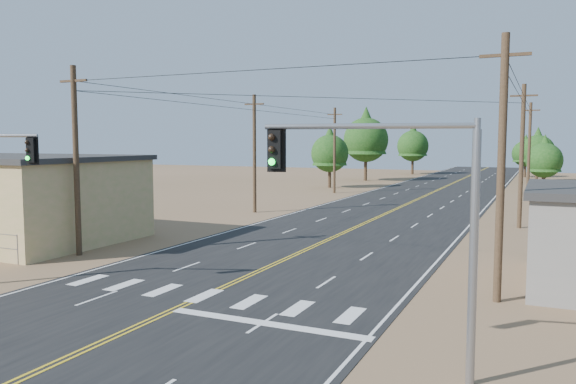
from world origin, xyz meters
The scene contains 15 objects.
ground centered at (0.00, 0.00, 0.00)m, with size 220.00×220.00×0.00m, color #8C694B.
road centered at (0.00, 30.00, 0.01)m, with size 15.00×200.00×0.02m, color black.
utility_pole_left_near centered at (-10.50, 12.00, 5.12)m, with size 1.80×0.30×10.00m.
utility_pole_left_mid centered at (-10.50, 32.00, 5.12)m, with size 1.80×0.30×10.00m.
utility_pole_left_far centered at (-10.50, 52.00, 5.12)m, with size 1.80×0.30×10.00m.
utility_pole_right_near centered at (10.50, 12.00, 5.12)m, with size 1.80×0.30×10.00m.
utility_pole_right_mid centered at (10.50, 32.00, 5.12)m, with size 1.80×0.30×10.00m.
utility_pole_right_far centered at (10.50, 52.00, 5.12)m, with size 1.80×0.30×10.00m.
signal_mast_right centered at (8.95, 3.66, 4.47)m, with size 5.26×1.44×6.62m.
tree_left_near centered at (-13.65, 58.89, 5.01)m, with size 4.91×4.91×8.19m.
tree_left_mid centered at (-13.27, 73.87, 7.01)m, with size 6.88×6.88×11.46m.
tree_left_far centered at (-10.29, 93.96, 5.82)m, with size 5.71×5.71×9.51m.
tree_right_near centered at (11.94, 63.29, 4.24)m, with size 4.16×4.16×6.94m.
tree_right_mid centered at (10.95, 82.68, 5.06)m, with size 4.97×4.97×8.28m.
tree_right_far centered at (9.00, 92.93, 4.47)m, with size 4.38×4.38×7.30m.
Camera 1 is at (11.95, -10.23, 6.06)m, focal length 35.00 mm.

